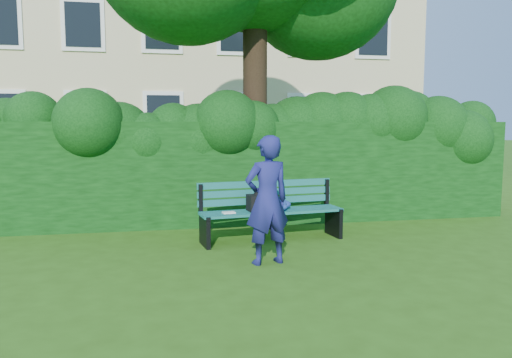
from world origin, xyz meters
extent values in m
plane|color=#2B5212|center=(0.00, 0.00, 0.00)|extent=(80.00, 80.00, 0.00)
cube|color=#CABD87|center=(0.00, 14.00, 6.00)|extent=(16.00, 8.00, 12.00)
cube|color=white|center=(-6.00, 9.98, 2.00)|extent=(1.30, 0.08, 1.60)
cube|color=black|center=(-6.00, 9.94, 2.00)|extent=(1.05, 0.04, 1.35)
cube|color=white|center=(-3.60, 9.98, 2.00)|extent=(1.30, 0.08, 1.60)
cube|color=black|center=(-3.60, 9.94, 2.00)|extent=(1.05, 0.04, 1.35)
cube|color=white|center=(-1.20, 9.98, 2.00)|extent=(1.30, 0.08, 1.60)
cube|color=black|center=(-1.20, 9.94, 2.00)|extent=(1.05, 0.04, 1.35)
cube|color=white|center=(1.20, 9.98, 2.00)|extent=(1.30, 0.08, 1.60)
cube|color=black|center=(1.20, 9.94, 2.00)|extent=(1.05, 0.04, 1.35)
cube|color=white|center=(3.60, 9.98, 2.00)|extent=(1.30, 0.08, 1.60)
cube|color=black|center=(3.60, 9.94, 2.00)|extent=(1.05, 0.04, 1.35)
cube|color=white|center=(6.00, 9.98, 2.00)|extent=(1.30, 0.08, 1.60)
cube|color=black|center=(6.00, 9.94, 2.00)|extent=(1.05, 0.04, 1.35)
cube|color=white|center=(-3.60, 9.98, 4.80)|extent=(1.30, 0.08, 1.60)
cube|color=black|center=(-3.60, 9.94, 4.80)|extent=(1.05, 0.04, 1.35)
cube|color=white|center=(-1.20, 9.98, 4.80)|extent=(1.30, 0.08, 1.60)
cube|color=black|center=(-1.20, 9.94, 4.80)|extent=(1.05, 0.04, 1.35)
cube|color=white|center=(1.20, 9.98, 4.80)|extent=(1.30, 0.08, 1.60)
cube|color=black|center=(1.20, 9.94, 4.80)|extent=(1.05, 0.04, 1.35)
cube|color=white|center=(3.60, 9.98, 4.80)|extent=(1.30, 0.08, 1.60)
cube|color=black|center=(3.60, 9.94, 4.80)|extent=(1.05, 0.04, 1.35)
cube|color=white|center=(6.00, 9.98, 4.80)|extent=(1.30, 0.08, 1.60)
cube|color=black|center=(6.00, 9.94, 4.80)|extent=(1.05, 0.04, 1.35)
cube|color=black|center=(0.00, 2.20, 0.90)|extent=(10.00, 1.00, 1.80)
cylinder|color=black|center=(0.31, 2.26, 2.44)|extent=(0.43, 0.43, 4.88)
cube|color=#0F4E4D|center=(0.27, 0.44, 0.45)|extent=(2.17, 0.37, 0.04)
cube|color=#0F4E4D|center=(0.26, 0.56, 0.45)|extent=(2.17, 0.37, 0.04)
cube|color=#0F4E4D|center=(0.24, 0.67, 0.45)|extent=(2.17, 0.37, 0.04)
cube|color=#0F4E4D|center=(0.23, 0.79, 0.45)|extent=(2.17, 0.37, 0.04)
cube|color=#0F4E4D|center=(0.22, 0.87, 0.58)|extent=(2.17, 0.31, 0.10)
cube|color=#0F4E4D|center=(0.22, 0.88, 0.71)|extent=(2.17, 0.31, 0.10)
cube|color=#0F4E4D|center=(0.21, 0.89, 0.84)|extent=(2.17, 0.31, 0.10)
cube|color=black|center=(-0.78, 0.48, 0.22)|extent=(0.12, 0.50, 0.44)
cube|color=black|center=(-0.81, 0.74, 0.65)|extent=(0.07, 0.07, 0.45)
cube|color=black|center=(-0.78, 0.43, 0.44)|extent=(0.11, 0.42, 0.05)
cube|color=black|center=(1.28, 0.75, 0.22)|extent=(0.12, 0.50, 0.44)
cube|color=black|center=(1.25, 1.00, 0.65)|extent=(0.07, 0.07, 0.45)
cube|color=black|center=(1.29, 0.70, 0.44)|extent=(0.11, 0.42, 0.05)
cube|color=white|center=(-0.43, 0.48, 0.48)|extent=(0.19, 0.15, 0.02)
cube|color=black|center=(0.09, 0.59, 0.59)|extent=(0.46, 0.32, 0.24)
imported|color=navy|center=(-0.09, -0.57, 0.81)|extent=(0.67, 0.52, 1.63)
camera|label=1|loc=(-1.43, -6.61, 1.77)|focal=35.00mm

